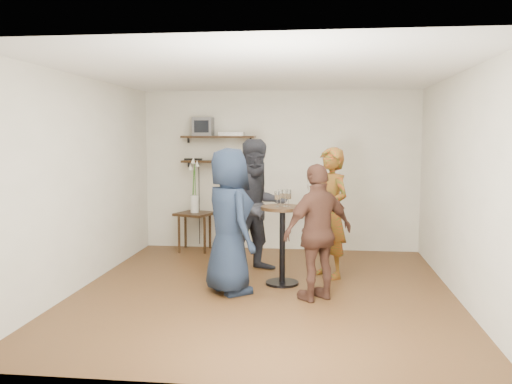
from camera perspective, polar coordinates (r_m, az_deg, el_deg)
room at (r=6.40m, az=0.86°, el=0.82°), size 4.58×5.08×2.68m
shelf_upper at (r=8.87m, az=-4.01°, el=5.80°), size 1.20×0.25×0.04m
shelf_lower at (r=8.88m, az=-3.99°, el=3.22°), size 1.20×0.25×0.04m
crt_monitor at (r=8.92m, az=-5.56°, el=6.87°), size 0.32×0.30×0.30m
dvd_deck at (r=8.83m, az=-2.57°, el=6.12°), size 0.40×0.24×0.06m
radio at (r=8.87m, az=-3.66°, el=3.66°), size 0.22×0.10×0.10m
power_strip at (r=9.02m, az=-6.62°, el=3.45°), size 0.30×0.05×0.03m
side_table at (r=8.88m, az=-6.48°, el=-2.82°), size 0.67×0.67×0.63m
vase_lilies at (r=8.83m, az=-6.51°, el=-0.29°), size 0.19×0.19×0.92m
drinks_table at (r=6.82m, az=2.79°, el=-4.48°), size 0.54×0.54×0.99m
wine_glass_fl at (r=6.71m, az=2.24°, el=-0.44°), size 0.06×0.06×0.19m
wine_glass_fr at (r=6.72m, az=3.43°, el=-0.33°), size 0.07×0.07×0.21m
wine_glass_bl at (r=6.83m, az=2.62°, el=-0.28°), size 0.07×0.07×0.20m
wine_glass_br at (r=6.75m, az=3.11°, el=-0.29°), size 0.07×0.07×0.22m
person_plaid at (r=7.21m, az=7.82°, el=-2.17°), size 0.70×0.75×1.72m
person_dark at (r=7.44m, az=0.18°, el=-1.45°), size 1.12×1.05×1.83m
person_navy at (r=6.43m, az=-2.88°, el=-3.06°), size 0.94×1.01×1.73m
person_brown at (r=6.19m, az=6.58°, el=-4.24°), size 0.96×0.86×1.56m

